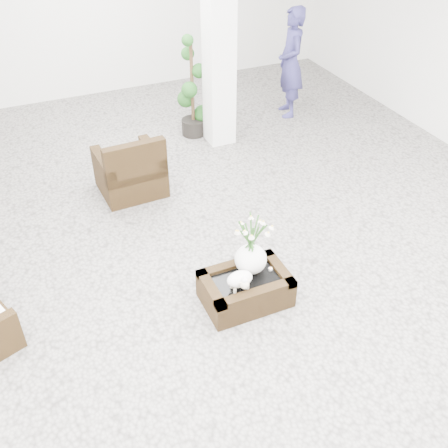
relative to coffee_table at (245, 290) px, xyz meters
name	(u,v)px	position (x,y,z in m)	size (l,w,h in m)	color
ground	(221,262)	(0.01, 0.69, -0.16)	(11.00, 11.00, 0.00)	gray
column	(219,30)	(1.21, 3.49, 1.59)	(0.40, 0.40, 3.50)	white
coffee_table	(245,290)	(0.00, 0.00, 0.00)	(0.90, 0.60, 0.31)	#34230F
sheep_figurine	(240,280)	(-0.12, -0.10, 0.26)	(0.28, 0.23, 0.21)	white
planter_narcissus	(251,241)	(0.10, 0.10, 0.56)	(0.44, 0.44, 0.80)	white
tealight	(270,269)	(0.30, 0.02, 0.17)	(0.04, 0.04, 0.03)	white
armchair	(129,163)	(-0.51, 2.61, 0.29)	(0.83, 0.80, 0.89)	#34230F
topiary	(192,87)	(0.91, 3.85, 0.65)	(0.43, 0.43, 1.62)	#194315
shopper	(291,63)	(2.71, 3.92, 0.76)	(0.67, 0.44, 1.83)	navy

